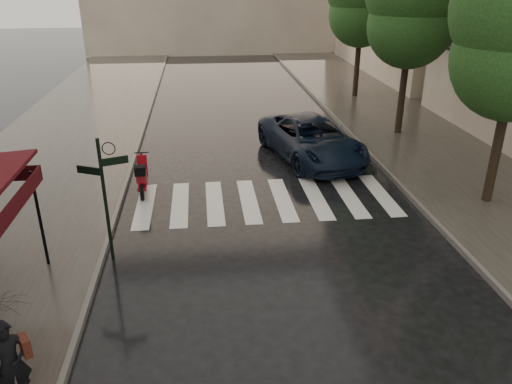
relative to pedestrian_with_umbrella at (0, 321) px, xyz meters
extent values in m
plane|color=black|center=(2.00, 1.49, -1.71)|extent=(120.00, 120.00, 0.00)
cube|color=#38332D|center=(-2.50, 13.49, -1.65)|extent=(6.00, 60.00, 0.12)
cube|color=#38332D|center=(12.25, 13.49, -1.65)|extent=(5.50, 60.00, 0.12)
cube|color=#595651|center=(0.55, 13.49, -1.64)|extent=(0.12, 60.00, 0.16)
cube|color=#595651|center=(9.45, 13.49, -1.64)|extent=(0.12, 60.00, 0.16)
cube|color=silver|center=(1.30, 7.49, -1.71)|extent=(0.50, 3.20, 0.01)
cube|color=silver|center=(2.35, 7.49, -1.71)|extent=(0.50, 3.20, 0.01)
cube|color=silver|center=(3.40, 7.49, -1.71)|extent=(0.50, 3.20, 0.01)
cube|color=silver|center=(4.45, 7.49, -1.71)|extent=(0.50, 3.20, 0.01)
cube|color=silver|center=(5.50, 7.49, -1.71)|extent=(0.50, 3.20, 0.01)
cube|color=silver|center=(6.55, 7.49, -1.71)|extent=(0.50, 3.20, 0.01)
cube|color=silver|center=(7.60, 7.49, -1.71)|extent=(0.50, 3.20, 0.01)
cube|color=silver|center=(8.65, 7.49, -1.71)|extent=(0.50, 3.20, 0.01)
cylinder|color=black|center=(-0.65, 4.24, -0.42)|extent=(0.07, 0.07, 2.35)
cylinder|color=black|center=(0.80, 4.49, -0.16)|extent=(0.08, 0.08, 3.10)
cube|color=black|center=(1.10, 4.49, 0.84)|extent=(0.62, 0.26, 0.18)
cube|color=black|center=(0.52, 4.49, 0.64)|extent=(0.56, 0.29, 0.18)
cylinder|color=black|center=(11.60, 6.49, 0.54)|extent=(0.28, 0.28, 4.26)
cylinder|color=black|center=(11.50, 13.49, 0.65)|extent=(0.28, 0.28, 4.48)
sphere|color=#143613|center=(11.50, 13.49, 2.81)|extent=(3.40, 3.40, 3.40)
cylinder|color=black|center=(11.70, 20.49, 0.59)|extent=(0.28, 0.28, 4.37)
sphere|color=#143613|center=(11.70, 20.49, 2.70)|extent=(3.40, 3.40, 3.40)
imported|color=black|center=(0.00, 0.00, -0.82)|extent=(0.68, 0.62, 1.55)
cube|color=#491D13|center=(0.21, 0.13, -0.59)|extent=(0.26, 0.31, 0.33)
cylinder|color=black|center=(1.19, 7.94, -1.47)|extent=(0.12, 0.48, 0.48)
cylinder|color=black|center=(1.13, 9.20, -1.47)|extent=(0.12, 0.48, 0.48)
cube|color=maroon|center=(1.16, 8.60, -1.39)|extent=(0.34, 1.31, 0.10)
cube|color=maroon|center=(1.17, 8.34, -1.09)|extent=(0.33, 0.56, 0.28)
cube|color=maroon|center=(1.14, 9.05, -1.01)|extent=(0.33, 0.14, 0.75)
cylinder|color=black|center=(1.13, 9.15, -0.59)|extent=(0.46, 0.06, 0.04)
cube|color=black|center=(1.19, 7.97, -0.76)|extent=(0.33, 0.32, 0.28)
imported|color=black|center=(7.14, 11.02, -0.95)|extent=(3.71, 5.95, 1.53)
camera|label=1|loc=(3.10, -6.38, 4.75)|focal=35.00mm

